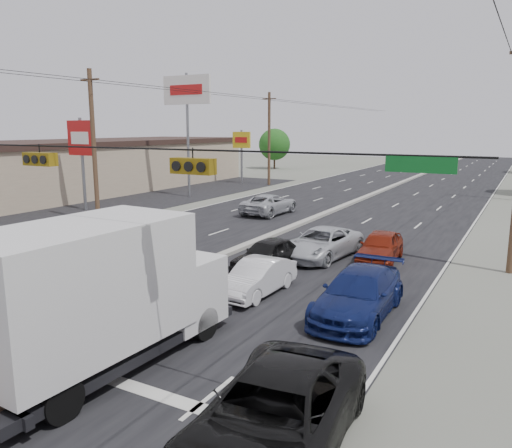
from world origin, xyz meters
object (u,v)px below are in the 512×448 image
object	(u,v)px
tree_left_far	(274,144)
black_suv	(274,417)
pole_sign_mid	(81,143)
queue_car_b	(257,278)
utility_pole_left_b	(94,145)
box_truck	(103,293)
pole_sign_billboard	(187,98)
queue_car_c	(321,244)
pole_sign_far	(242,144)
oncoming_far	(269,204)
queue_car_a	(268,255)
queue_car_e	(380,247)
queue_car_d	(359,294)
red_sedan	(155,286)
oncoming_near	(126,232)
utility_pole_left_c	(269,138)

from	to	relation	value
tree_left_far	black_suv	bearing A→B (deg)	-63.04
pole_sign_mid	queue_car_b	world-z (taller)	pole_sign_mid
utility_pole_left_b	box_truck	bearing A→B (deg)	-43.13
pole_sign_billboard	queue_car_c	bearing A→B (deg)	-37.93
pole_sign_billboard	pole_sign_far	bearing A→B (deg)	97.13
utility_pole_left_b	oncoming_far	distance (m)	12.82
queue_car_a	queue_car_e	xyz separation A→B (m)	(4.00, 3.86, 0.02)
utility_pole_left_b	tree_left_far	bearing A→B (deg)	101.92
oncoming_far	queue_car_d	bearing A→B (deg)	128.14
pole_sign_billboard	black_suv	distance (m)	38.30
red_sedan	queue_car_b	distance (m)	3.83
pole_sign_mid	oncoming_far	size ratio (longest dim) A/B	1.31
pole_sign_mid	oncoming_near	size ratio (longest dim) A/B	1.56
tree_left_far	utility_pole_left_c	bearing A→B (deg)	-64.59
pole_sign_billboard	queue_car_b	distance (m)	29.23
pole_sign_far	oncoming_far	distance (m)	21.11
pole_sign_far	black_suv	world-z (taller)	pole_sign_far
queue_car_e	utility_pole_left_b	bearing A→B (deg)	173.52
pole_sign_billboard	queue_car_a	distance (m)	26.24
queue_car_a	queue_car_b	size ratio (longest dim) A/B	1.02
pole_sign_mid	pole_sign_far	size ratio (longest dim) A/B	1.17
utility_pole_left_b	queue_car_c	world-z (taller)	utility_pole_left_b
box_truck	queue_car_d	distance (m)	8.36
pole_sign_mid	queue_car_d	xyz separation A→B (m)	(25.27, -11.24, -4.34)
utility_pole_left_b	box_truck	world-z (taller)	utility_pole_left_b
utility_pole_left_b	black_suv	size ratio (longest dim) A/B	1.75
oncoming_far	black_suv	bearing A→B (deg)	119.85
box_truck	queue_car_e	size ratio (longest dim) A/B	1.88
utility_pole_left_c	pole_sign_far	world-z (taller)	utility_pole_left_c
queue_car_b	queue_car_d	size ratio (longest dim) A/B	0.75
pole_sign_billboard	oncoming_near	distance (m)	20.65
box_truck	queue_car_b	world-z (taller)	box_truck
utility_pole_left_b	pole_sign_billboard	xyz separation A→B (m)	(-2.00, 13.00, 3.76)
red_sedan	queue_car_b	xyz separation A→B (m)	(2.80, 2.62, 0.04)
queue_car_b	queue_car_d	xyz separation A→B (m)	(4.07, -0.32, 0.11)
pole_sign_billboard	queue_car_e	bearing A→B (deg)	-32.91
queue_car_b	oncoming_near	world-z (taller)	queue_car_b
red_sedan	oncoming_near	xyz separation A→B (m)	(-7.59, 6.52, 0.03)
red_sedan	oncoming_far	size ratio (longest dim) A/B	0.71
pole_sign_far	box_truck	distance (m)	44.54
utility_pole_left_c	queue_car_d	world-z (taller)	utility_pole_left_c
queue_car_e	pole_sign_far	bearing A→B (deg)	127.80
tree_left_far	queue_car_a	size ratio (longest dim) A/B	1.49
oncoming_near	oncoming_far	world-z (taller)	oncoming_far
pole_sign_far	tree_left_far	xyz separation A→B (m)	(-6.00, 20.00, -0.69)
utility_pole_left_c	queue_car_e	distance (m)	32.73
pole_sign_billboard	pole_sign_far	world-z (taller)	pole_sign_billboard
pole_sign_billboard	queue_car_d	distance (m)	32.17
tree_left_far	queue_car_c	xyz separation A→B (m)	(26.31, -46.66, -2.99)
tree_left_far	box_truck	bearing A→B (deg)	-66.97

